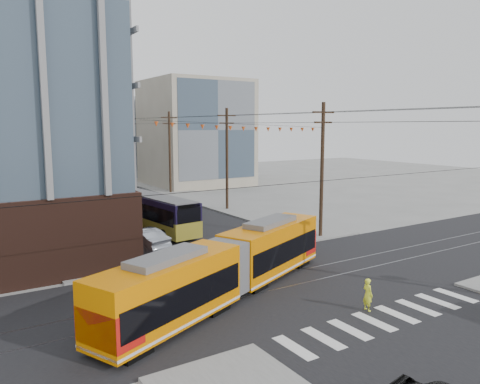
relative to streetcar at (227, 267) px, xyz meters
name	(u,v)px	position (x,y,z in m)	size (l,w,h in m)	color
ground	(341,299)	(5.02, -3.43, -1.68)	(160.00, 160.00, 0.00)	slate
bg_bldg_ne_near	(196,133)	(21.02, 44.57, 6.32)	(14.00, 14.00, 16.00)	gray
bg_bldg_ne_far	(158,137)	(23.02, 64.57, 5.32)	(16.00, 16.00, 14.00)	#8C99A5
utility_pole_far	(132,148)	(13.52, 52.57, 3.82)	(0.30, 0.30, 11.00)	black
streetcar	(227,267)	(0.00, 0.00, 0.00)	(17.44, 2.45, 3.36)	#D67000
city_bus	(153,212)	(2.84, 17.27, -0.05)	(2.49, 11.50, 3.26)	black
parked_car_silver	(141,239)	(-0.41, 11.75, -0.85)	(1.75, 5.03, 1.66)	#959CA8
parked_car_white	(128,234)	(-0.46, 14.49, -0.98)	(1.95, 4.80, 1.39)	#B4AEAD
parked_car_grey	(105,218)	(-0.21, 21.39, -0.96)	(2.40, 5.20, 1.45)	#4F555F
pedestrian	(368,295)	(4.99, -5.29, -0.85)	(0.61, 0.40, 1.66)	yellow
jersey_barrier	(300,227)	(13.32, 9.94, -1.26)	(0.95, 4.21, 0.84)	slate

